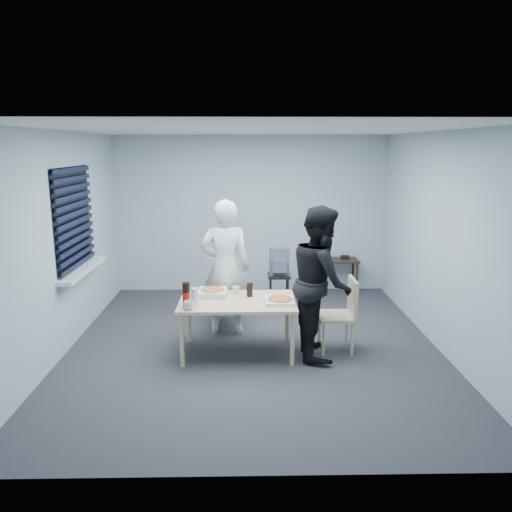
{
  "coord_description": "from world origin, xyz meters",
  "views": [
    {
      "loc": [
        -0.08,
        -5.79,
        2.42
      ],
      "look_at": [
        0.03,
        0.1,
        1.12
      ],
      "focal_mm": 35.0,
      "sensor_mm": 36.0,
      "label": 1
    }
  ],
  "objects_px": {
    "person_white": "(225,268)",
    "mug_a": "(189,305)",
    "side_table": "(332,264)",
    "stool": "(279,281)",
    "dining_table": "(238,305)",
    "backpack": "(279,262)",
    "mug_b": "(236,290)",
    "person_black": "(321,282)",
    "chair_right": "(343,310)",
    "soda_bottle": "(186,295)",
    "chair_far": "(226,286)"
  },
  "relations": [
    {
      "from": "chair_far",
      "to": "stool",
      "type": "distance_m",
      "value": 1.12
    },
    {
      "from": "person_black",
      "to": "chair_far",
      "type": "bearing_deg",
      "value": 45.46
    },
    {
      "from": "person_white",
      "to": "side_table",
      "type": "distance_m",
      "value": 2.52
    },
    {
      "from": "mug_b",
      "to": "soda_bottle",
      "type": "bearing_deg",
      "value": -138.86
    },
    {
      "from": "chair_right",
      "to": "person_white",
      "type": "relative_size",
      "value": 0.5
    },
    {
      "from": "person_white",
      "to": "backpack",
      "type": "distance_m",
      "value": 1.44
    },
    {
      "from": "chair_far",
      "to": "stool",
      "type": "xyz_separation_m",
      "value": [
        0.79,
        0.78,
        -0.15
      ]
    },
    {
      "from": "person_black",
      "to": "stool",
      "type": "height_order",
      "value": "person_black"
    },
    {
      "from": "mug_a",
      "to": "mug_b",
      "type": "relative_size",
      "value": 1.23
    },
    {
      "from": "mug_a",
      "to": "soda_bottle",
      "type": "bearing_deg",
      "value": 110.54
    },
    {
      "from": "stool",
      "to": "soda_bottle",
      "type": "distance_m",
      "value": 2.45
    },
    {
      "from": "backpack",
      "to": "mug_b",
      "type": "distance_m",
      "value": 1.73
    },
    {
      "from": "chair_right",
      "to": "backpack",
      "type": "xyz_separation_m",
      "value": [
        -0.65,
        1.8,
        0.17
      ]
    },
    {
      "from": "chair_far",
      "to": "person_black",
      "type": "distance_m",
      "value": 1.65
    },
    {
      "from": "side_table",
      "to": "mug_b",
      "type": "xyz_separation_m",
      "value": [
        -1.56,
        -2.24,
        0.21
      ]
    },
    {
      "from": "person_white",
      "to": "stool",
      "type": "xyz_separation_m",
      "value": [
        0.78,
        1.2,
        -0.52
      ]
    },
    {
      "from": "chair_right",
      "to": "person_white",
      "type": "distance_m",
      "value": 1.6
    },
    {
      "from": "person_white",
      "to": "mug_b",
      "type": "distance_m",
      "value": 0.48
    },
    {
      "from": "person_black",
      "to": "mug_a",
      "type": "bearing_deg",
      "value": 101.2
    },
    {
      "from": "person_white",
      "to": "person_black",
      "type": "bearing_deg",
      "value": 148.01
    },
    {
      "from": "stool",
      "to": "chair_right",
      "type": "bearing_deg",
      "value": -70.25
    },
    {
      "from": "person_black",
      "to": "backpack",
      "type": "distance_m",
      "value": 1.94
    },
    {
      "from": "dining_table",
      "to": "mug_a",
      "type": "bearing_deg",
      "value": -148.14
    },
    {
      "from": "person_white",
      "to": "soda_bottle",
      "type": "relative_size",
      "value": 6.29
    },
    {
      "from": "dining_table",
      "to": "person_black",
      "type": "relative_size",
      "value": 0.76
    },
    {
      "from": "mug_b",
      "to": "mug_a",
      "type": "bearing_deg",
      "value": -130.89
    },
    {
      "from": "dining_table",
      "to": "backpack",
      "type": "bearing_deg",
      "value": 71.86
    },
    {
      "from": "chair_right",
      "to": "soda_bottle",
      "type": "bearing_deg",
      "value": -171.15
    },
    {
      "from": "person_white",
      "to": "side_table",
      "type": "xyz_separation_m",
      "value": [
        1.7,
        1.82,
        -0.39
      ]
    },
    {
      "from": "backpack",
      "to": "mug_b",
      "type": "relative_size",
      "value": 4.21
    },
    {
      "from": "side_table",
      "to": "soda_bottle",
      "type": "bearing_deg",
      "value": -127.79
    },
    {
      "from": "soda_bottle",
      "to": "mug_a",
      "type": "bearing_deg",
      "value": -69.46
    },
    {
      "from": "person_white",
      "to": "mug_a",
      "type": "bearing_deg",
      "value": 70.16
    },
    {
      "from": "chair_far",
      "to": "chair_right",
      "type": "relative_size",
      "value": 1.0
    },
    {
      "from": "backpack",
      "to": "chair_right",
      "type": "bearing_deg",
      "value": -61.6
    },
    {
      "from": "chair_far",
      "to": "stool",
      "type": "relative_size",
      "value": 1.87
    },
    {
      "from": "side_table",
      "to": "stool",
      "type": "xyz_separation_m",
      "value": [
        -0.92,
        -0.61,
        -0.13
      ]
    },
    {
      "from": "soda_bottle",
      "to": "mug_b",
      "type": "bearing_deg",
      "value": 41.14
    },
    {
      "from": "dining_table",
      "to": "person_white",
      "type": "bearing_deg",
      "value": 103.81
    },
    {
      "from": "person_black",
      "to": "backpack",
      "type": "relative_size",
      "value": 4.2
    },
    {
      "from": "dining_table",
      "to": "chair_right",
      "type": "xyz_separation_m",
      "value": [
        1.26,
        0.06,
        -0.08
      ]
    },
    {
      "from": "dining_table",
      "to": "stool",
      "type": "xyz_separation_m",
      "value": [
        0.61,
        1.88,
        -0.23
      ]
    },
    {
      "from": "stool",
      "to": "soda_bottle",
      "type": "height_order",
      "value": "soda_bottle"
    },
    {
      "from": "side_table",
      "to": "mug_b",
      "type": "bearing_deg",
      "value": -124.87
    },
    {
      "from": "chair_right",
      "to": "dining_table",
      "type": "bearing_deg",
      "value": -177.1
    },
    {
      "from": "stool",
      "to": "mug_a",
      "type": "relative_size",
      "value": 3.88
    },
    {
      "from": "person_white",
      "to": "mug_a",
      "type": "distance_m",
      "value": 1.08
    },
    {
      "from": "mug_a",
      "to": "chair_right",
      "type": "bearing_deg",
      "value": 12.35
    },
    {
      "from": "chair_right",
      "to": "backpack",
      "type": "distance_m",
      "value": 1.92
    },
    {
      "from": "chair_far",
      "to": "soda_bottle",
      "type": "height_order",
      "value": "soda_bottle"
    }
  ]
}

